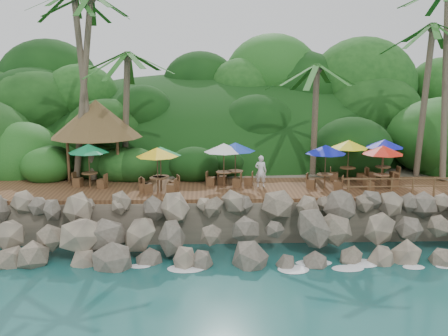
{
  "coord_description": "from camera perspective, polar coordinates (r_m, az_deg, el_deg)",
  "views": [
    {
      "loc": [
        -1.04,
        -22.44,
        8.99
      ],
      "look_at": [
        0.0,
        6.0,
        3.4
      ],
      "focal_mm": 43.0,
      "sensor_mm": 36.0,
      "label": 1
    }
  ],
  "objects": [
    {
      "name": "palapa",
      "position": [
        32.35,
        -13.42,
        5.13
      ],
      "size": [
        5.35,
        5.35,
        4.6
      ],
      "color": "brown",
      "rests_on": "ground"
    },
    {
      "name": "ground",
      "position": [
        24.19,
        0.53,
        -10.7
      ],
      "size": [
        140.0,
        140.0,
        0.0
      ],
      "primitive_type": "plane",
      "color": "#19514F",
      "rests_on": "ground"
    },
    {
      "name": "jungle_hill",
      "position": [
        46.82,
        -0.78,
        0.04
      ],
      "size": [
        44.8,
        28.0,
        15.4
      ],
      "primitive_type": "ellipsoid",
      "color": "#143811",
      "rests_on": "ground"
    },
    {
      "name": "seawall",
      "position": [
        25.69,
        0.33,
        -6.66
      ],
      "size": [
        29.0,
        4.0,
        2.3
      ],
      "primitive_type": null,
      "color": "gray",
      "rests_on": "ground"
    },
    {
      "name": "dining_clusters",
      "position": [
        29.16,
        3.64,
        1.81
      ],
      "size": [
        18.81,
        4.78,
        2.4
      ],
      "color": "brown",
      "rests_on": "terrace"
    },
    {
      "name": "foam_line",
      "position": [
        24.46,
        0.5,
        -10.37
      ],
      "size": [
        25.2,
        0.8,
        0.06
      ],
      "color": "white",
      "rests_on": "ground"
    },
    {
      "name": "terrace",
      "position": [
        29.26,
        0.0,
        -2.31
      ],
      "size": [
        26.0,
        5.0,
        0.2
      ],
      "primitive_type": "cube",
      "color": "brown",
      "rests_on": "land_base"
    },
    {
      "name": "palms",
      "position": [
        31.4,
        2.54,
        15.54
      ],
      "size": [
        26.74,
        6.97,
        12.27
      ],
      "color": "brown",
      "rests_on": "ground"
    },
    {
      "name": "railing",
      "position": [
        28.79,
        19.45,
        -1.73
      ],
      "size": [
        7.2,
        0.1,
        1.0
      ],
      "color": "brown",
      "rests_on": "terrace"
    },
    {
      "name": "jungle_foliage",
      "position": [
        38.52,
        -0.49,
        -2.39
      ],
      "size": [
        44.0,
        16.0,
        12.0
      ],
      "primitive_type": null,
      "color": "#143811",
      "rests_on": "ground"
    },
    {
      "name": "land_base",
      "position": [
        39.26,
        -0.53,
        -0.56
      ],
      "size": [
        32.0,
        25.2,
        2.1
      ],
      "primitive_type": "cube",
      "color": "gray",
      "rests_on": "ground"
    },
    {
      "name": "waiter",
      "position": [
        29.29,
        3.93,
        -0.35
      ],
      "size": [
        0.7,
        0.52,
        1.76
      ],
      "primitive_type": "imported",
      "rotation": [
        0.0,
        0.0,
        2.97
      ],
      "color": "white",
      "rests_on": "terrace"
    }
  ]
}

